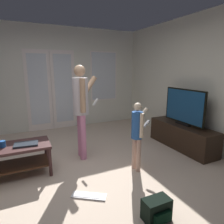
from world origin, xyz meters
TOP-DOWN VIEW (x-y plane):
  - ground_plane at (0.00, 0.00)m, footprint 5.21×5.57m
  - wall_back_with_doors at (0.06, 2.75)m, footprint 5.21×0.09m
  - wall_right_plain at (2.57, 0.00)m, footprint 0.06×5.57m
  - coffee_table at (-0.76, 0.53)m, footprint 0.95×0.53m
  - tv_stand at (2.27, 0.28)m, footprint 0.45×1.48m
  - flat_screen_tv at (2.27, 0.28)m, footprint 0.08×0.98m
  - person_adult at (0.32, 0.72)m, footprint 0.51×0.44m
  - person_child at (0.95, -0.09)m, footprint 0.41×0.31m
  - backpack at (0.57, -1.10)m, footprint 0.30×0.21m
  - loose_keyboard at (0.04, -0.42)m, footprint 0.44×0.35m
  - laptop_closed at (-0.61, 0.49)m, footprint 0.36×0.25m
  - cup_by_laptop at (-0.92, 0.54)m, footprint 0.08×0.08m

SIDE VIEW (x-z plane):
  - ground_plane at x=0.00m, z-range -0.02..0.00m
  - loose_keyboard at x=0.04m, z-range 0.00..0.02m
  - backpack at x=0.57m, z-range 0.00..0.24m
  - tv_stand at x=2.27m, z-range 0.00..0.48m
  - coffee_table at x=-0.76m, z-range 0.11..0.58m
  - laptop_closed at x=-0.61m, z-range 0.48..0.50m
  - cup_by_laptop at x=-0.92m, z-range 0.48..0.57m
  - person_child at x=0.95m, z-range 0.11..1.19m
  - flat_screen_tv at x=2.27m, z-range 0.49..1.20m
  - person_adult at x=0.32m, z-range 0.16..1.80m
  - wall_back_with_doors at x=0.06m, z-range -0.04..2.61m
  - wall_right_plain at x=2.57m, z-range 0.00..2.62m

